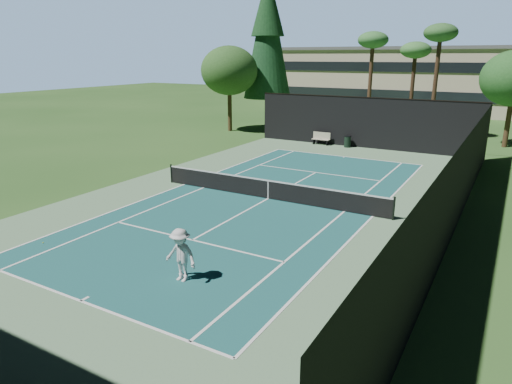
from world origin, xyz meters
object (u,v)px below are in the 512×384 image
at_px(tennis_ball_a, 43,243).
at_px(tennis_ball_c, 334,190).
at_px(trash_bin, 347,141).
at_px(tennis_ball_d, 254,182).
at_px(tennis_ball_b, 231,187).
at_px(player, 181,255).
at_px(tennis_net, 268,189).
at_px(park_bench, 321,138).

distance_m(tennis_ball_a, tennis_ball_c, 14.72).
bearing_deg(trash_bin, tennis_ball_a, -98.77).
bearing_deg(tennis_ball_d, tennis_ball_b, -106.19).
height_order(player, tennis_ball_b, player).
height_order(tennis_net, tennis_ball_d, tennis_net).
relative_size(tennis_net, tennis_ball_a, 213.74).
bearing_deg(park_bench, tennis_ball_b, -87.76).
bearing_deg(park_bench, tennis_ball_d, -85.32).
xyz_separation_m(tennis_ball_c, trash_bin, (-3.50, 12.34, 0.45)).
relative_size(tennis_net, player, 7.11).
relative_size(tennis_net, park_bench, 8.60).
xyz_separation_m(tennis_net, park_bench, (-3.37, 15.58, -0.01)).
bearing_deg(park_bench, tennis_net, -77.79).
height_order(tennis_net, player, player).
relative_size(tennis_ball_a, tennis_ball_b, 0.85).
bearing_deg(tennis_ball_b, trash_bin, 83.30).
relative_size(tennis_ball_a, tennis_ball_c, 0.99).
distance_m(tennis_ball_a, tennis_ball_b, 10.56).
bearing_deg(tennis_net, player, -79.11).
xyz_separation_m(tennis_ball_b, tennis_ball_d, (0.49, 1.70, 0.00)).
relative_size(tennis_net, tennis_ball_c, 211.29).
distance_m(player, tennis_ball_b, 11.09).
height_order(tennis_ball_b, tennis_ball_d, tennis_ball_d).
xyz_separation_m(tennis_net, tennis_ball_c, (2.44, 3.16, -0.53)).
xyz_separation_m(tennis_ball_a, tennis_ball_b, (2.14, 10.34, 0.01)).
height_order(tennis_ball_d, trash_bin, trash_bin).
xyz_separation_m(tennis_ball_c, park_bench, (-5.81, 12.42, 0.52)).
height_order(tennis_net, tennis_ball_b, tennis_net).
bearing_deg(tennis_ball_c, park_bench, 115.09).
distance_m(tennis_ball_b, park_bench, 14.83).
distance_m(tennis_net, tennis_ball_b, 2.94).
distance_m(player, park_bench, 25.40).
distance_m(player, tennis_ball_d, 12.48).
height_order(player, tennis_ball_a, player).
bearing_deg(trash_bin, park_bench, 178.00).
xyz_separation_m(tennis_net, tennis_ball_a, (-4.93, -9.58, -0.53)).
bearing_deg(player, tennis_ball_c, 88.05).
bearing_deg(tennis_ball_b, player, -65.51).
xyz_separation_m(tennis_ball_a, tennis_ball_c, (7.37, 12.74, 0.00)).
relative_size(player, tennis_ball_d, 24.97).
relative_size(tennis_net, tennis_ball_b, 181.00).
xyz_separation_m(tennis_net, trash_bin, (-1.06, 15.50, -0.08)).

